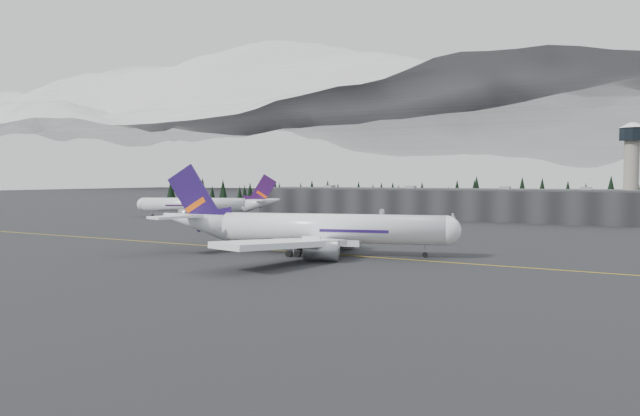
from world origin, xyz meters
The scene contains 10 objects.
ground centered at (0.00, 0.00, 0.00)m, with size 1400.00×1400.00×0.00m, color black.
taxiline centered at (0.00, -2.00, 0.01)m, with size 400.00×0.40×0.02m, color gold.
terminal centered at (0.00, 125.00, 6.30)m, with size 160.00×30.00×12.60m.
control_tower centered at (75.00, 128.00, 23.41)m, with size 10.00×10.00×37.70m.
treeline centered at (0.00, 162.00, 7.50)m, with size 360.00×20.00×15.00m, color black.
mountain_ridge centered at (0.00, 1000.00, 0.00)m, with size 4400.00×900.00×420.00m, color white, non-canonical shape.
jet_main centered at (8.93, -4.09, 5.73)m, with size 67.75×61.64×20.33m.
jet_parked centered at (-87.98, 81.43, 5.30)m, with size 61.54×54.80×18.81m.
gse_vehicle_a centered at (-11.73, 95.38, 0.66)m, with size 2.21×4.78×1.33m, color white.
gse_vehicle_b centered at (16.88, 94.72, 0.68)m, with size 1.61×4.01×1.37m, color white.
Camera 1 is at (70.87, -115.19, 17.00)m, focal length 32.00 mm.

